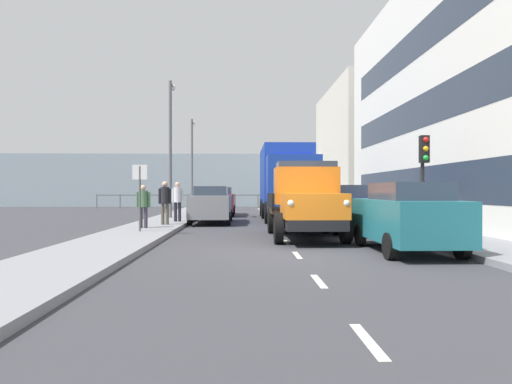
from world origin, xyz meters
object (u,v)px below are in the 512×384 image
at_px(car_maroon_oppositeside_1, 219,201).
at_px(lamp_post_far, 192,156).
at_px(car_grey_oppositeside_0, 212,204).
at_px(car_navy_kerbside_1, 351,207).
at_px(street_sign, 140,186).
at_px(car_white_kerbside_2, 321,203).
at_px(pedestrian_near_railing, 143,203).
at_px(traffic_light_near, 424,162).
at_px(pedestrian_with_bag, 165,199).
at_px(truck_vintage_orange, 306,202).
at_px(pedestrian_in_dark_coat, 178,198).
at_px(car_teal_kerbside_near, 406,216).
at_px(lamp_post_promenade, 171,137).
at_px(lorry_cargo_blue, 287,180).

distance_m(car_maroon_oppositeside_1, lamp_post_far, 6.78).
bearing_deg(car_grey_oppositeside_0, lamp_post_far, -79.15).
relative_size(car_navy_kerbside_1, street_sign, 2.02).
height_order(car_white_kerbside_2, car_maroon_oppositeside_1, same).
height_order(car_grey_oppositeside_0, pedestrian_near_railing, pedestrian_near_railing).
bearing_deg(traffic_light_near, car_maroon_oppositeside_1, -59.08).
height_order(car_navy_kerbside_1, lamp_post_far, lamp_post_far).
height_order(car_maroon_oppositeside_1, pedestrian_with_bag, pedestrian_with_bag).
relative_size(car_maroon_oppositeside_1, pedestrian_with_bag, 2.62).
bearing_deg(truck_vintage_orange, traffic_light_near, -171.21).
bearing_deg(car_navy_kerbside_1, car_maroon_oppositeside_1, -62.33).
distance_m(car_maroon_oppositeside_1, traffic_light_near, 14.65).
bearing_deg(traffic_light_near, pedestrian_in_dark_coat, -30.51).
distance_m(truck_vintage_orange, car_maroon_oppositeside_1, 13.57).
bearing_deg(street_sign, car_grey_oppositeside_0, -109.82).
xyz_separation_m(car_white_kerbside_2, traffic_light_near, (-1.96, 8.50, 1.58)).
xyz_separation_m(car_teal_kerbside_near, traffic_light_near, (-1.96, -3.67, 1.58)).
relative_size(car_teal_kerbside_near, car_navy_kerbside_1, 0.88).
height_order(car_navy_kerbside_1, traffic_light_near, traffic_light_near).
relative_size(truck_vintage_orange, car_white_kerbside_2, 1.31).
height_order(truck_vintage_orange, pedestrian_near_railing, truck_vintage_orange).
bearing_deg(car_navy_kerbside_1, lamp_post_promenade, -39.05).
height_order(truck_vintage_orange, pedestrian_in_dark_coat, truck_vintage_orange).
xyz_separation_m(pedestrian_in_dark_coat, lamp_post_promenade, (0.79, -2.99, 3.08)).
relative_size(car_grey_oppositeside_0, lamp_post_far, 0.67).
relative_size(truck_vintage_orange, car_navy_kerbside_1, 1.24).
bearing_deg(street_sign, car_white_kerbside_2, -133.43).
xyz_separation_m(lorry_cargo_blue, street_sign, (5.78, 8.15, -0.39)).
xyz_separation_m(car_teal_kerbside_near, lamp_post_far, (7.80, -21.71, 3.18)).
bearing_deg(car_maroon_oppositeside_1, street_sign, 80.43).
relative_size(car_teal_kerbside_near, lamp_post_far, 0.60).
xyz_separation_m(pedestrian_near_railing, pedestrian_in_dark_coat, (-0.75, -3.41, 0.11)).
distance_m(car_grey_oppositeside_0, traffic_light_near, 9.80).
xyz_separation_m(car_grey_oppositeside_0, lamp_post_far, (2.28, -11.90, 3.18)).
bearing_deg(car_white_kerbside_2, pedestrian_near_railing, 40.71).
bearing_deg(car_white_kerbside_2, lamp_post_far, -50.68).
height_order(lamp_post_far, street_sign, lamp_post_far).
bearing_deg(lamp_post_far, traffic_light_near, 118.44).
bearing_deg(pedestrian_in_dark_coat, street_sign, 83.17).
xyz_separation_m(car_grey_oppositeside_0, traffic_light_near, (-7.48, 6.13, 1.58)).
relative_size(lorry_cargo_blue, car_grey_oppositeside_0, 1.85).
bearing_deg(car_navy_kerbside_1, pedestrian_near_railing, 0.77).
bearing_deg(pedestrian_near_railing, pedestrian_in_dark_coat, -102.44).
relative_size(car_teal_kerbside_near, street_sign, 1.77).
height_order(car_maroon_oppositeside_1, lamp_post_promenade, lamp_post_promenade).
xyz_separation_m(traffic_light_near, lamp_post_promenade, (9.72, -8.25, 1.80)).
bearing_deg(car_white_kerbside_2, lorry_cargo_blue, -6.12).
bearing_deg(lorry_cargo_blue, street_sign, 54.68).
bearing_deg(traffic_light_near, lamp_post_far, -61.56).
bearing_deg(lamp_post_promenade, car_grey_oppositeside_0, 136.48).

